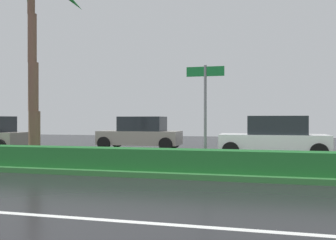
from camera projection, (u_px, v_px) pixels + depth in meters
name	position (u px, v px, depth m)	size (l,w,h in m)	color
ground_plane	(192.00, 167.00, 12.49)	(90.00, 42.00, 0.10)	black
near_lane_divider_stripe	(112.00, 220.00, 5.70)	(81.00, 0.14, 0.01)	white
median_strip	(186.00, 167.00, 11.52)	(85.50, 4.00, 0.15)	#2D6B33
median_hedge	(177.00, 160.00, 10.16)	(76.50, 0.70, 0.60)	#1E6028
street_name_sign	(205.00, 102.00, 10.55)	(1.10, 0.08, 3.00)	slate
car_in_traffic_second	(141.00, 133.00, 19.30)	(4.30, 2.02, 1.72)	gray
car_in_traffic_third	(274.00, 138.00, 14.99)	(4.30, 2.02, 1.72)	white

